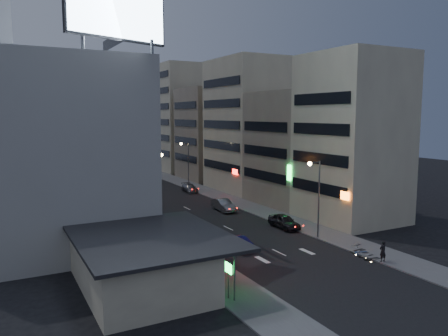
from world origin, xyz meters
TOP-DOWN VIEW (x-y plane):
  - ground at (0.00, 0.00)m, footprint 180.00×180.00m
  - sidewalk_left at (-8.00, 30.00)m, footprint 4.00×120.00m
  - sidewalk_right at (8.00, 30.00)m, footprint 4.00×120.00m
  - food_court at (-13.90, 2.00)m, footprint 11.00×13.00m
  - white_building at (-17.00, 20.00)m, footprint 14.00×24.00m
  - shophouse_near at (15.00, 10.50)m, footprint 10.00×11.00m
  - shophouse_mid at (15.50, 22.00)m, footprint 11.00×12.00m
  - shophouse_far at (15.00, 35.00)m, footprint 10.00×14.00m
  - far_left_a at (-15.50, 45.00)m, footprint 11.00×10.00m
  - far_left_b at (-16.00, 58.00)m, footprint 12.00×10.00m
  - far_right_a at (15.50, 50.00)m, footprint 11.00×12.00m
  - far_right_b at (16.00, 64.00)m, footprint 12.00×12.00m
  - billboard at (-12.99, 9.97)m, footprint 9.52×3.75m
  - street_lamp_right_near at (5.90, 6.00)m, footprint 1.60×0.44m
  - street_lamp_left at (-5.90, 22.00)m, footprint 1.60×0.44m
  - street_lamp_right_far at (5.90, 40.00)m, footprint 1.60×0.44m
  - parked_car_right_near at (5.60, 11.00)m, footprint 1.95×4.66m
  - parked_car_right_mid at (3.67, 22.20)m, footprint 1.89×4.90m
  - parked_car_left at (-5.60, 29.13)m, footprint 2.93×6.02m
  - parked_car_right_far at (5.41, 37.48)m, footprint 2.28×4.72m
  - road_car_blue at (-3.08, 6.80)m, footprint 1.62×4.15m
  - road_car_silver at (-4.43, 17.92)m, footprint 2.70×5.30m
  - person at (6.30, -2.57)m, footprint 0.69×0.45m
  - scooter_black_a at (6.83, -1.48)m, footprint 0.70×1.82m
  - scooter_silver_a at (6.95, -0.45)m, footprint 0.79×1.83m
  - scooter_blue at (7.23, 0.13)m, footprint 1.26×1.91m
  - scooter_black_b at (7.45, 1.03)m, footprint 0.81×1.92m
  - scooter_silver_b at (8.16, 2.43)m, footprint 1.09×1.84m

SIDE VIEW (x-z plane):
  - ground at x=0.00m, z-range 0.00..0.00m
  - sidewalk_left at x=-8.00m, z-range 0.00..0.12m
  - sidewalk_right at x=8.00m, z-range 0.00..0.12m
  - scooter_silver_b at x=8.16m, z-range 0.12..1.19m
  - scooter_silver_a at x=6.95m, z-range 0.12..1.21m
  - parked_car_right_far at x=5.41m, z-range 0.00..1.33m
  - scooter_black_a at x=6.83m, z-range 0.12..1.21m
  - road_car_blue at x=-3.08m, z-range 0.00..1.34m
  - scooter_blue at x=7.23m, z-range 0.12..1.23m
  - scooter_black_b at x=7.45m, z-range 0.12..1.26m
  - road_car_silver at x=-4.43m, z-range 0.00..1.47m
  - parked_car_right_near at x=5.60m, z-range 0.00..1.58m
  - parked_car_right_mid at x=3.67m, z-range 0.00..1.59m
  - parked_car_left at x=-5.60m, z-range 0.00..1.65m
  - person at x=6.30m, z-range 0.12..2.01m
  - food_court at x=-13.90m, z-range 0.05..3.92m
  - street_lamp_right_near at x=5.90m, z-range 1.35..9.37m
  - street_lamp_left at x=-5.90m, z-range 1.35..9.37m
  - street_lamp_right_far at x=5.90m, z-range 1.35..9.37m
  - far_left_b at x=-16.00m, z-range 0.00..15.00m
  - shophouse_mid at x=15.50m, z-range 0.00..16.00m
  - white_building at x=-17.00m, z-range 0.00..18.00m
  - far_right_a at x=15.50m, z-range 0.00..18.00m
  - shophouse_near at x=15.00m, z-range 0.00..20.00m
  - far_left_a at x=-15.50m, z-range 0.00..20.00m
  - shophouse_far at x=15.00m, z-range 0.00..22.00m
  - far_right_b at x=16.00m, z-range 0.00..24.00m
  - billboard at x=-12.99m, z-range 18.56..24.76m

